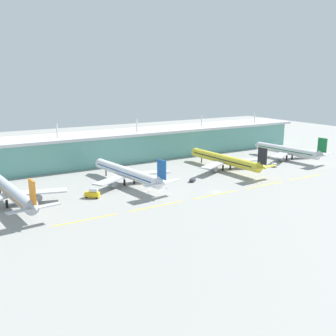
# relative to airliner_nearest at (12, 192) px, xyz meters

# --- Properties ---
(ground_plane) EXTENTS (600.00, 600.00, 0.00)m
(ground_plane) POSITION_rel_airliner_nearest_xyz_m (93.64, -30.71, -6.46)
(ground_plane) COLOR gray
(terminal_building) EXTENTS (288.00, 34.00, 29.81)m
(terminal_building) POSITION_rel_airliner_nearest_xyz_m (93.64, 65.05, 4.15)
(terminal_building) COLOR #5B9E93
(terminal_building) RESTS_ON ground
(airliner_nearest) EXTENTS (48.53, 70.46, 18.90)m
(airliner_nearest) POSITION_rel_airliner_nearest_xyz_m (0.00, 0.00, 0.00)
(airliner_nearest) COLOR #ADB2BC
(airliner_nearest) RESTS_ON ground
(airliner_near_middle) EXTENTS (48.33, 70.49, 18.90)m
(airliner_near_middle) POSITION_rel_airliner_nearest_xyz_m (60.95, 5.94, 0.00)
(airliner_near_middle) COLOR white
(airliner_near_middle) RESTS_ON ground
(airliner_far_middle) EXTENTS (48.74, 71.07, 18.90)m
(airliner_far_middle) POSITION_rel_airliner_nearest_xyz_m (129.57, 5.07, 0.00)
(airliner_far_middle) COLOR yellow
(airliner_far_middle) RESTS_ON ground
(airliner_farthest) EXTENTS (48.56, 61.85, 18.90)m
(airliner_farthest) POSITION_rel_airliner_nearest_xyz_m (188.85, 6.19, -0.01)
(airliner_farthest) COLOR silver
(airliner_farthest) RESTS_ON ground
(taxiway_stripe_west) EXTENTS (28.00, 0.70, 0.04)m
(taxiway_stripe_west) POSITION_rel_airliner_nearest_xyz_m (22.64, -34.89, -6.44)
(taxiway_stripe_west) COLOR yellow
(taxiway_stripe_west) RESTS_ON ground
(taxiway_stripe_mid_west) EXTENTS (28.00, 0.70, 0.04)m
(taxiway_stripe_mid_west) POSITION_rel_airliner_nearest_xyz_m (56.64, -34.89, -6.44)
(taxiway_stripe_mid_west) COLOR yellow
(taxiway_stripe_mid_west) RESTS_ON ground
(taxiway_stripe_centre) EXTENTS (28.00, 0.70, 0.04)m
(taxiway_stripe_centre) POSITION_rel_airliner_nearest_xyz_m (90.64, -34.89, -6.44)
(taxiway_stripe_centre) COLOR yellow
(taxiway_stripe_centre) RESTS_ON ground
(taxiway_stripe_mid_east) EXTENTS (28.00, 0.70, 0.04)m
(taxiway_stripe_mid_east) POSITION_rel_airliner_nearest_xyz_m (124.64, -34.89, -6.44)
(taxiway_stripe_mid_east) COLOR yellow
(taxiway_stripe_mid_east) RESTS_ON ground
(taxiway_stripe_east) EXTENTS (28.00, 0.70, 0.04)m
(taxiway_stripe_east) POSITION_rel_airliner_nearest_xyz_m (158.64, -34.89, -6.44)
(taxiway_stripe_east) COLOR yellow
(taxiway_stripe_east) RESTS_ON ground
(baggage_cart) EXTENTS (2.44, 3.82, 2.48)m
(baggage_cart) POSITION_rel_airliner_nearest_xyz_m (162.47, -6.05, -5.19)
(baggage_cart) COLOR silver
(baggage_cart) RESTS_ON ground
(fuel_truck) EXTENTS (7.07, 6.77, 4.95)m
(fuel_truck) POSITION_rel_airliner_nearest_xyz_m (35.49, -7.86, -4.19)
(fuel_truck) COLOR gold
(fuel_truck) RESTS_ON ground
(pushback_tug) EXTENTS (4.95, 4.58, 1.85)m
(pushback_tug) POSITION_rel_airliner_nearest_xyz_m (94.81, -8.32, -5.36)
(pushback_tug) COLOR #333842
(pushback_tug) RESTS_ON ground
(safety_cone_left_wingtip) EXTENTS (0.56, 0.56, 0.70)m
(safety_cone_left_wingtip) POSITION_rel_airliner_nearest_xyz_m (63.63, -13.70, -6.11)
(safety_cone_left_wingtip) COLOR orange
(safety_cone_left_wingtip) RESTS_ON ground
(safety_cone_nose_front) EXTENTS (0.56, 0.56, 0.70)m
(safety_cone_nose_front) POSITION_rel_airliner_nearest_xyz_m (56.14, -19.96, -6.11)
(safety_cone_nose_front) COLOR orange
(safety_cone_nose_front) RESTS_ON ground
(safety_cone_right_wingtip) EXTENTS (0.56, 0.56, 0.70)m
(safety_cone_right_wingtip) POSITION_rel_airliner_nearest_xyz_m (74.62, -13.12, -6.11)
(safety_cone_right_wingtip) COLOR orange
(safety_cone_right_wingtip) RESTS_ON ground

